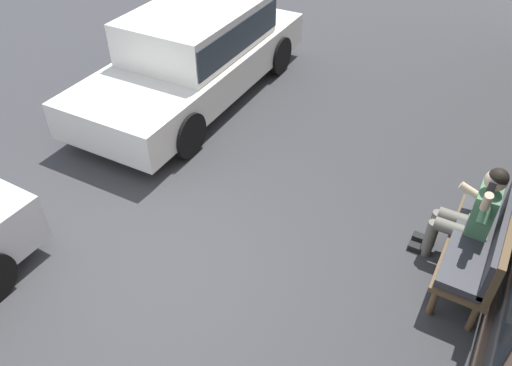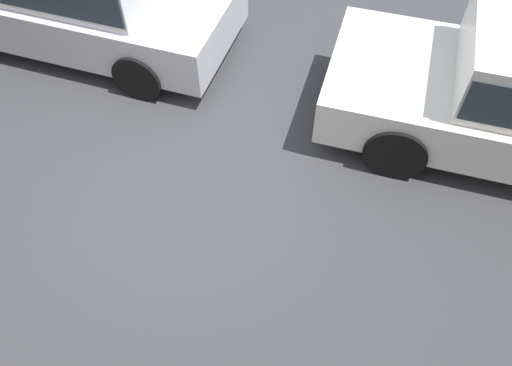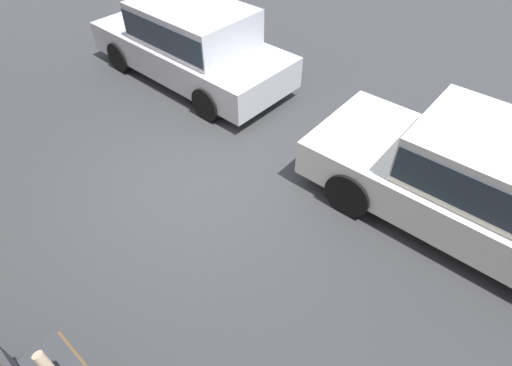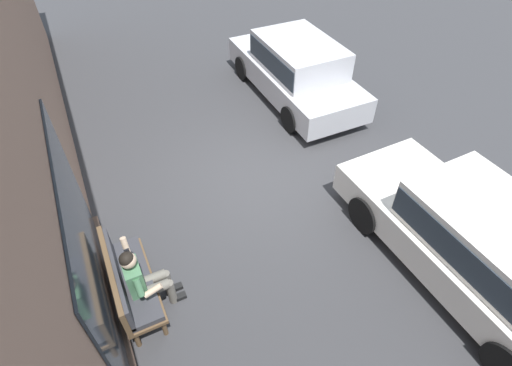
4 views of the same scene
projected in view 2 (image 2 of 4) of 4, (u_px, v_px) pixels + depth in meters
name	position (u px, v px, depth m)	size (l,w,h in m)	color
ground_plane	(180.00, 205.00, 5.25)	(60.00, 60.00, 0.00)	#38383A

